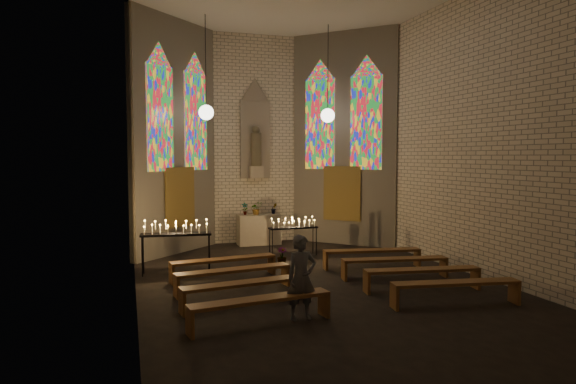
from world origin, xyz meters
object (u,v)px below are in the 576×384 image
object	(u,v)px
altar	(259,229)
aisle_flower_pot	(282,256)
votive_stand_left	(176,230)
visitor	(302,277)
votive_stand_right	(293,225)

from	to	relation	value
altar	aisle_flower_pot	xyz separation A→B (m)	(-0.18, -3.27, -0.27)
altar	votive_stand_left	size ratio (longest dim) A/B	0.80
votive_stand_left	visitor	world-z (taller)	visitor
altar	votive_stand_right	world-z (taller)	votive_stand_right
aisle_flower_pot	votive_stand_left	world-z (taller)	votive_stand_left
visitor	votive_stand_left	bearing A→B (deg)	108.47
altar	aisle_flower_pot	world-z (taller)	altar
votive_stand_right	visitor	size ratio (longest dim) A/B	0.95
aisle_flower_pot	votive_stand_left	bearing A→B (deg)	-174.70
votive_stand_right	visitor	distance (m)	5.88
altar	votive_stand_left	world-z (taller)	votive_stand_left
votive_stand_left	visitor	size ratio (longest dim) A/B	1.15
aisle_flower_pot	votive_stand_left	size ratio (longest dim) A/B	0.26
votive_stand_left	votive_stand_right	distance (m)	3.73
aisle_flower_pot	visitor	bearing A→B (deg)	-102.34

